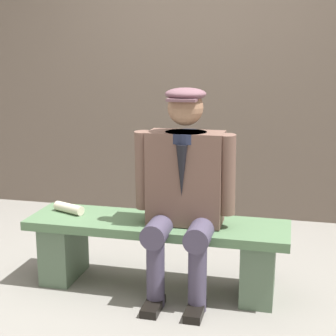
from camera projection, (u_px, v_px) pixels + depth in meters
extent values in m
plane|color=gray|center=(157.00, 286.00, 3.38)|extent=(30.00, 30.00, 0.00)
cube|color=#4C6C49|center=(157.00, 225.00, 3.29)|extent=(1.67, 0.45, 0.06)
cube|color=#50654E|center=(258.00, 268.00, 3.18)|extent=(0.20, 0.38, 0.39)
cube|color=#50654E|center=(64.00, 249.00, 3.48)|extent=(0.20, 0.38, 0.39)
cube|color=brown|center=(186.00, 178.00, 3.17)|extent=(0.46, 0.23, 0.58)
cylinder|color=#1E2338|center=(186.00, 137.00, 3.12)|extent=(0.25, 0.25, 0.06)
cone|color=black|center=(182.00, 171.00, 3.04)|extent=(0.07, 0.07, 0.32)
sphere|color=#8C664C|center=(186.00, 108.00, 3.06)|extent=(0.21, 0.21, 0.21)
ellipsoid|color=brown|center=(186.00, 94.00, 3.04)|extent=(0.25, 0.25, 0.08)
cube|color=brown|center=(182.00, 100.00, 2.96)|extent=(0.17, 0.10, 0.02)
cylinder|color=#423B51|center=(202.00, 230.00, 3.08)|extent=(0.15, 0.42, 0.15)
cylinder|color=#423B51|center=(197.00, 274.00, 3.01)|extent=(0.11, 0.11, 0.46)
cube|color=black|center=(195.00, 311.00, 3.00)|extent=(0.10, 0.24, 0.05)
cylinder|color=brown|center=(227.00, 175.00, 3.07)|extent=(0.11, 0.14, 0.50)
cylinder|color=#423B51|center=(161.00, 227.00, 3.14)|extent=(0.15, 0.42, 0.15)
cylinder|color=#423B51|center=(155.00, 270.00, 3.07)|extent=(0.11, 0.11, 0.46)
cube|color=black|center=(153.00, 306.00, 3.06)|extent=(0.10, 0.24, 0.05)
cylinder|color=brown|center=(143.00, 170.00, 3.19)|extent=(0.11, 0.14, 0.50)
cylinder|color=beige|center=(69.00, 208.00, 3.44)|extent=(0.24, 0.15, 0.06)
cube|color=brown|center=(204.00, 103.00, 4.80)|extent=(12.00, 0.24, 2.10)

